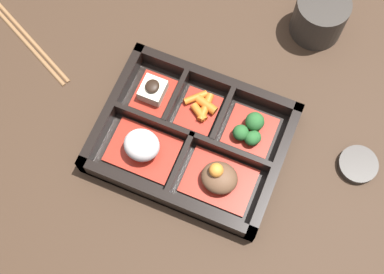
{
  "coord_description": "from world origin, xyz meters",
  "views": [
    {
      "loc": [
        -0.11,
        0.26,
        0.78
      ],
      "look_at": [
        0.0,
        0.0,
        0.03
      ],
      "focal_mm": 50.0,
      "sensor_mm": 36.0,
      "label": 1
    }
  ],
  "objects_px": {
    "chopsticks": "(26,38)",
    "sauce_dish": "(358,165)",
    "tea_cup": "(320,16)",
    "bowl_rice": "(142,147)"
  },
  "relations": [
    {
      "from": "bowl_rice",
      "to": "sauce_dish",
      "type": "height_order",
      "value": "bowl_rice"
    },
    {
      "from": "bowl_rice",
      "to": "tea_cup",
      "type": "distance_m",
      "value": 0.36
    },
    {
      "from": "bowl_rice",
      "to": "chopsticks",
      "type": "bearing_deg",
      "value": -22.19
    },
    {
      "from": "tea_cup",
      "to": "sauce_dish",
      "type": "relative_size",
      "value": 1.44
    },
    {
      "from": "bowl_rice",
      "to": "chopsticks",
      "type": "xyz_separation_m",
      "value": [
        0.26,
        -0.11,
        -0.03
      ]
    },
    {
      "from": "tea_cup",
      "to": "chopsticks",
      "type": "bearing_deg",
      "value": 25.01
    },
    {
      "from": "chopsticks",
      "to": "sauce_dish",
      "type": "height_order",
      "value": "sauce_dish"
    },
    {
      "from": "chopsticks",
      "to": "sauce_dish",
      "type": "relative_size",
      "value": 3.44
    },
    {
      "from": "sauce_dish",
      "to": "bowl_rice",
      "type": "bearing_deg",
      "value": 19.02
    },
    {
      "from": "bowl_rice",
      "to": "tea_cup",
      "type": "height_order",
      "value": "tea_cup"
    }
  ]
}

